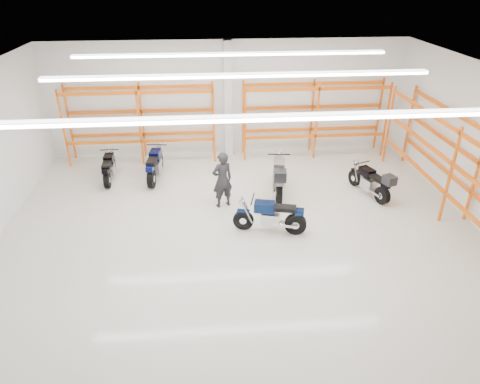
{
  "coord_description": "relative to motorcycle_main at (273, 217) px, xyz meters",
  "views": [
    {
      "loc": [
        -0.94,
        -10.59,
        6.9
      ],
      "look_at": [
        0.01,
        0.5,
        0.99
      ],
      "focal_mm": 32.0,
      "sensor_mm": 36.0,
      "label": 1
    }
  ],
  "objects": [
    {
      "name": "pallet_racking_side",
      "position": [
        5.58,
        0.17,
        1.32
      ],
      "size": [
        0.87,
        9.07,
        3.0
      ],
      "color": "#FF5806",
      "rests_on": "ground"
    },
    {
      "name": "ground",
      "position": [
        -0.9,
        0.17,
        -0.49
      ],
      "size": [
        14.0,
        14.0,
        0.0
      ],
      "primitive_type": "plane",
      "color": "beige",
      "rests_on": "ground"
    },
    {
      "name": "motorcycle_back_b",
      "position": [
        -3.72,
        3.84,
        0.02
      ],
      "size": [
        0.74,
        2.24,
        1.1
      ],
      "color": "black",
      "rests_on": "ground"
    },
    {
      "name": "motorcycle_back_a",
      "position": [
        -5.34,
        3.87,
        -0.04
      ],
      "size": [
        0.66,
        1.99,
        0.98
      ],
      "color": "black",
      "rests_on": "ground"
    },
    {
      "name": "motorcycle_back_d",
      "position": [
        3.63,
        1.85,
        0.03
      ],
      "size": [
        0.99,
        2.05,
        1.08
      ],
      "color": "black",
      "rests_on": "ground"
    },
    {
      "name": "motorcycle_back_c",
      "position": [
        0.55,
        2.31,
        0.11
      ],
      "size": [
        0.83,
        2.45,
        1.26
      ],
      "color": "black",
      "rests_on": "ground"
    },
    {
      "name": "standing_man",
      "position": [
        -1.37,
        1.65,
        0.44
      ],
      "size": [
        0.79,
        0.66,
        1.86
      ],
      "primitive_type": "imported",
      "rotation": [
        0.0,
        0.0,
        3.51
      ],
      "color": "black",
      "rests_on": "ground"
    },
    {
      "name": "pallet_racking_back_right",
      "position": [
        2.5,
        5.65,
        1.29
      ],
      "size": [
        5.67,
        0.87,
        3.0
      ],
      "color": "#FF5806",
      "rests_on": "ground"
    },
    {
      "name": "room_shell",
      "position": [
        -0.9,
        0.2,
        2.79
      ],
      "size": [
        14.02,
        12.02,
        4.51
      ],
      "color": "white",
      "rests_on": "ground"
    },
    {
      "name": "structural_column",
      "position": [
        -0.9,
        5.99,
        1.76
      ],
      "size": [
        0.32,
        0.32,
        4.5
      ],
      "primitive_type": "cube",
      "color": "white",
      "rests_on": "ground"
    },
    {
      "name": "motorcycle_main",
      "position": [
        0.0,
        0.0,
        0.0
      ],
      "size": [
        2.12,
        0.87,
        1.05
      ],
      "color": "black",
      "rests_on": "ground"
    },
    {
      "name": "pallet_racking_back_left",
      "position": [
        -4.3,
        5.65,
        1.29
      ],
      "size": [
        5.67,
        0.87,
        3.0
      ],
      "color": "#FF5806",
      "rests_on": "ground"
    }
  ]
}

